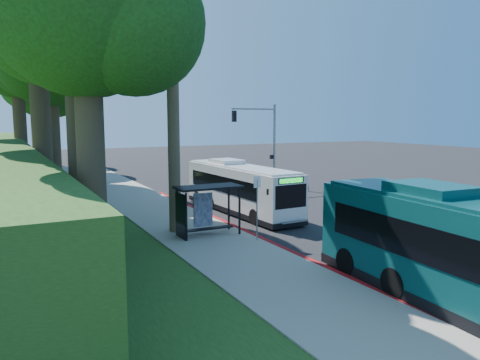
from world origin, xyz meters
TOP-DOWN VIEW (x-y plane):
  - ground at (0.00, 0.00)m, footprint 140.00×140.00m
  - sidewalk at (-7.30, 0.00)m, footprint 4.50×70.00m
  - red_curb at (-5.00, -4.00)m, footprint 0.25×30.00m
  - grass_verge at (-13.00, 5.00)m, footprint 8.00×70.00m
  - bus_shelter at (-7.26, -2.86)m, footprint 3.20×1.51m
  - stop_sign_pole at (-5.40, -5.00)m, footprint 0.35×0.06m
  - traffic_signal_pole at (3.78, 10.00)m, footprint 4.10×0.30m
  - tree_0 at (-12.40, -0.02)m, footprint 8.40×8.00m
  - tree_1 at (-13.37, 7.98)m, footprint 10.50×10.00m
  - tree_2 at (-11.89, 15.98)m, footprint 8.82×8.40m
  - tree_3 at (-13.88, 23.98)m, footprint 10.08×9.60m
  - tree_4 at (-11.40, 31.98)m, footprint 8.40×8.00m
  - tree_5 at (-10.41, 39.99)m, footprint 7.35×7.00m
  - tree_6 at (-12.91, -6.01)m, footprint 7.56×7.20m
  - white_bus at (-2.77, 1.84)m, footprint 2.71×10.77m
  - teal_bus at (-3.79, -15.28)m, footprint 3.43×12.64m
  - pickup at (2.04, 7.60)m, footprint 2.95×5.27m

SIDE VIEW (x-z plane):
  - ground at x=0.00m, z-range 0.00..0.00m
  - grass_verge at x=-13.00m, z-range 0.00..0.06m
  - sidewalk at x=-7.30m, z-range 0.00..0.12m
  - red_curb at x=-5.00m, z-range 0.00..0.13m
  - pickup at x=2.04m, z-range 0.00..1.39m
  - white_bus at x=-2.77m, z-range -0.04..3.15m
  - bus_shelter at x=-7.26m, z-range 0.53..3.08m
  - teal_bus at x=-3.79m, z-range -0.04..3.68m
  - stop_sign_pole at x=-5.40m, z-range 0.50..3.67m
  - traffic_signal_pole at x=3.78m, z-range 0.92..7.92m
  - tree_5 at x=-10.41m, z-range 2.53..15.39m
  - tree_6 at x=-12.91m, z-range 2.84..16.58m
  - tree_4 at x=-11.40m, z-range 2.66..16.80m
  - tree_2 at x=-11.89m, z-range 2.92..18.04m
  - tree_0 at x=-12.40m, z-range 3.35..19.05m
  - tree_3 at x=-13.88m, z-range 3.34..20.62m
  - tree_1 at x=-13.37m, z-range 3.60..21.86m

